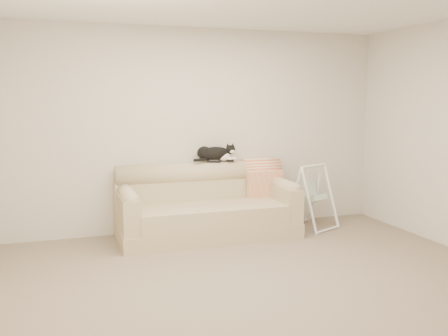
% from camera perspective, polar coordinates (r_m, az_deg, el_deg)
% --- Properties ---
extents(ground_plane, '(5.00, 5.00, 0.00)m').
position_cam_1_polar(ground_plane, '(4.91, 3.84, -12.47)').
color(ground_plane, '#736551').
rests_on(ground_plane, ground).
extents(room_shell, '(5.04, 4.04, 2.60)m').
position_cam_1_polar(room_shell, '(4.60, 4.02, 5.63)').
color(room_shell, beige).
rests_on(room_shell, ground).
extents(sofa, '(2.20, 0.93, 0.90)m').
position_cam_1_polar(sofa, '(6.26, -2.04, -4.59)').
color(sofa, tan).
rests_on(sofa, ground).
extents(remote_a, '(0.19, 0.08, 0.03)m').
position_cam_1_polar(remote_a, '(6.42, -1.20, 0.80)').
color(remote_a, black).
rests_on(remote_a, sofa).
extents(remote_b, '(0.17, 0.11, 0.02)m').
position_cam_1_polar(remote_b, '(6.49, 0.38, 0.86)').
color(remote_b, black).
rests_on(remote_b, sofa).
extents(tuxedo_cat, '(0.59, 0.22, 0.23)m').
position_cam_1_polar(tuxedo_cat, '(6.45, -1.03, 1.70)').
color(tuxedo_cat, black).
rests_on(tuxedo_cat, sofa).
extents(throw_blanket, '(0.49, 0.38, 0.58)m').
position_cam_1_polar(throw_blanket, '(6.68, 4.26, -0.54)').
color(throw_blanket, '#D9582A').
rests_on(throw_blanket, sofa).
extents(baby_swing, '(0.69, 0.71, 0.85)m').
position_cam_1_polar(baby_swing, '(6.73, 10.04, -3.18)').
color(baby_swing, white).
rests_on(baby_swing, ground).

